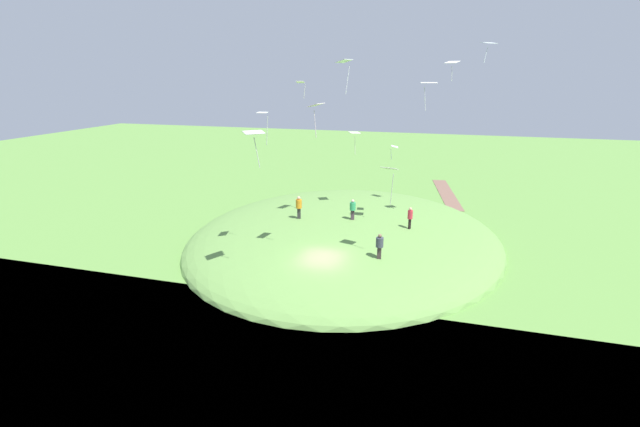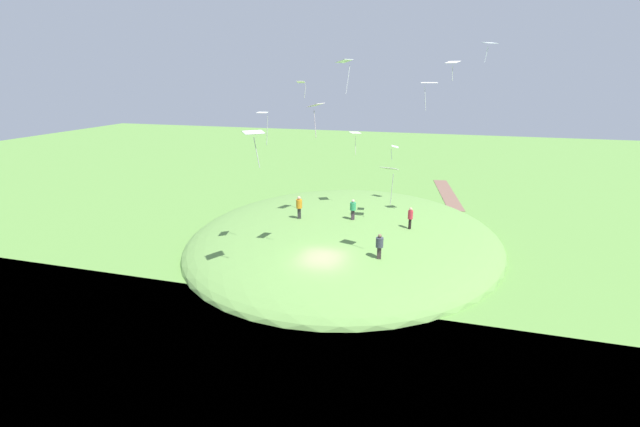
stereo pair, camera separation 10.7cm
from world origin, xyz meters
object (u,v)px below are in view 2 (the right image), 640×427
object	(u,v)px
person_walking_path	(410,215)
kite_3	(263,115)
kite_1	(390,171)
kite_4	(345,63)
kite_10	(429,84)
person_on_hilltop	(380,244)
kite_7	(254,134)
kite_0	(489,44)
kite_6	(301,83)
person_near_shore	(299,205)
kite_2	(355,133)
kite_8	(395,147)
kite_5	(316,107)
person_watching_kites	(353,207)
kite_9	(453,63)

from	to	relation	value
person_walking_path	kite_3	world-z (taller)	kite_3
kite_1	kite_3	xyz separation A→B (m)	(-0.45, 7.77, 3.10)
kite_4	kite_10	world-z (taller)	kite_4
person_on_hilltop	kite_7	distance (m)	10.18
kite_4	kite_0	bearing A→B (deg)	-78.61
kite_3	kite_6	world-z (taller)	kite_6
kite_3	person_near_shore	bearing A→B (deg)	-2.84
kite_1	kite_7	world-z (taller)	kite_7
kite_2	kite_8	bearing A→B (deg)	-126.09
kite_7	kite_0	bearing A→B (deg)	-47.66
kite_0	kite_4	distance (m)	9.60
kite_5	kite_8	bearing A→B (deg)	-23.02
kite_0	kite_6	world-z (taller)	kite_0
kite_0	kite_5	bearing A→B (deg)	130.89
person_near_shore	kite_8	size ratio (longest dim) A/B	1.60
person_near_shore	kite_8	xyz separation A→B (m)	(2.26, -6.84, 4.39)
person_walking_path	kite_7	world-z (taller)	kite_7
kite_3	kite_7	size ratio (longest dim) A/B	1.01
person_watching_kites	person_on_hilltop	size ratio (longest dim) A/B	0.98
kite_3	person_watching_kites	bearing A→B (deg)	-34.72
kite_1	kite_10	xyz separation A→B (m)	(4.72, -1.67, 4.87)
person_on_hilltop	kite_2	size ratio (longest dim) A/B	0.89
kite_1	kite_8	size ratio (longest dim) A/B	2.05
kite_3	kite_7	xyz separation A→B (m)	(-3.38, -0.88, -0.71)
person_walking_path	kite_4	bearing A→B (deg)	124.51
kite_3	kite_1	bearing A→B (deg)	-86.69
kite_3	kite_6	bearing A→B (deg)	6.10
kite_8	kite_7	bearing A→B (deg)	151.15
person_walking_path	person_on_hilltop	world-z (taller)	person_walking_path
kite_1	kite_5	distance (m)	5.73
kite_2	kite_9	size ratio (longest dim) A/B	1.24
kite_7	kite_8	bearing A→B (deg)	-28.85
person_near_shore	kite_3	bearing A→B (deg)	-103.09
person_watching_kites	kite_0	distance (m)	14.51
person_walking_path	kite_1	xyz separation A→B (m)	(-5.48, 0.96, 4.33)
kite_1	kite_4	world-z (taller)	kite_4
person_on_hilltop	kite_7	bearing A→B (deg)	24.40
person_watching_kites	person_walking_path	size ratio (longest dim) A/B	0.98
kite_7	kite_10	bearing A→B (deg)	-45.07
person_on_hilltop	kite_1	world-z (taller)	kite_1
kite_1	kite_7	bearing A→B (deg)	119.03
person_walking_path	kite_6	distance (m)	14.38
person_walking_path	kite_2	xyz separation A→B (m)	(4.64, 5.19, 5.19)
person_walking_path	kite_0	distance (m)	12.61
kite_5	kite_10	distance (m)	8.33
person_on_hilltop	kite_5	size ratio (longest dim) A/B	0.84
person_watching_kites	person_walking_path	world-z (taller)	person_watching_kites
person_on_hilltop	kite_3	bearing A→B (deg)	-2.83
person_watching_kites	kite_10	bearing A→B (deg)	139.06
kite_3	kite_4	distance (m)	7.56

